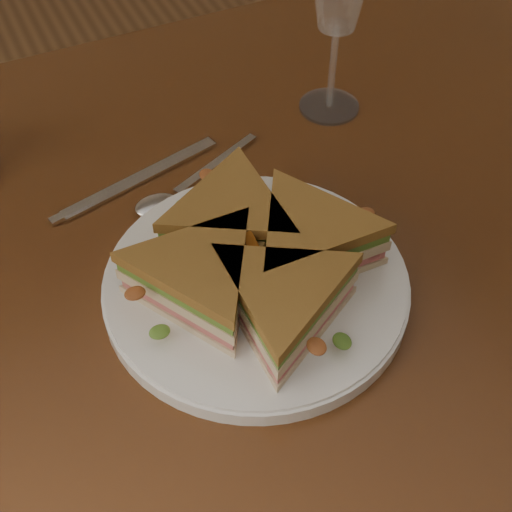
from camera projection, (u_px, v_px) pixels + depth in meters
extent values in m
plane|color=brown|center=(231.00, 508.00, 1.32)|extent=(6.00, 6.00, 0.00)
cube|color=#371C0C|center=(213.00, 234.00, 0.77)|extent=(1.20, 0.80, 0.04)
cylinder|color=#321C0F|center=(405.00, 169.00, 1.41)|extent=(0.06, 0.06, 0.71)
cylinder|color=white|center=(256.00, 285.00, 0.69)|extent=(0.30, 0.30, 0.02)
cube|color=silver|center=(216.00, 164.00, 0.82)|extent=(0.12, 0.06, 0.00)
ellipsoid|color=silver|center=(156.00, 206.00, 0.77)|extent=(0.05, 0.03, 0.01)
cube|color=silver|center=(142.00, 178.00, 0.80)|extent=(0.20, 0.06, 0.00)
cube|color=silver|center=(71.00, 213.00, 0.76)|extent=(0.05, 0.02, 0.00)
cylinder|color=white|center=(329.00, 106.00, 0.89)|extent=(0.08, 0.08, 0.00)
cylinder|color=white|center=(333.00, 68.00, 0.85)|extent=(0.01, 0.01, 0.11)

